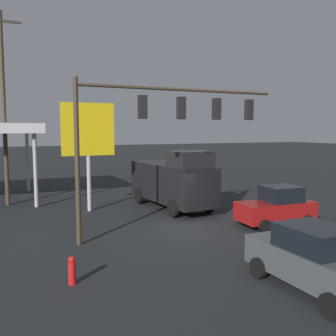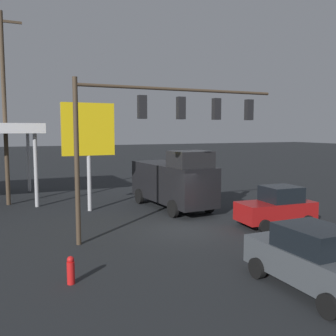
{
  "view_description": "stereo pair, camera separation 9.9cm",
  "coord_description": "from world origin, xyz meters",
  "px_view_note": "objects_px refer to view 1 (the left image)",
  "views": [
    {
      "loc": [
        8.05,
        15.72,
        4.73
      ],
      "look_at": [
        0.0,
        -2.0,
        2.75
      ],
      "focal_mm": 40.0,
      "sensor_mm": 36.0,
      "label": 1
    },
    {
      "loc": [
        7.96,
        15.76,
        4.73
      ],
      "look_at": [
        0.0,
        -2.0,
        2.75
      ],
      "focal_mm": 40.0,
      "sensor_mm": 36.0,
      "label": 2
    }
  ],
  "objects_px": {
    "delivery_truck": "(173,181)",
    "fire_hydrant": "(72,270)",
    "price_sign": "(88,133)",
    "hatchback_crossing": "(277,207)",
    "utility_pole": "(4,105)",
    "traffic_signal_assembly": "(165,119)",
    "sedan_far": "(315,259)"
  },
  "relations": [
    {
      "from": "delivery_truck",
      "to": "fire_hydrant",
      "type": "xyz_separation_m",
      "value": [
        7.58,
        8.81,
        -1.26
      ]
    },
    {
      "from": "price_sign",
      "to": "fire_hydrant",
      "type": "bearing_deg",
      "value": 74.54
    },
    {
      "from": "utility_pole",
      "to": "delivery_truck",
      "type": "relative_size",
      "value": 1.71
    },
    {
      "from": "price_sign",
      "to": "delivery_truck",
      "type": "bearing_deg",
      "value": 162.97
    },
    {
      "from": "traffic_signal_assembly",
      "to": "fire_hydrant",
      "type": "xyz_separation_m",
      "value": [
        4.89,
        3.95,
        -4.79
      ]
    },
    {
      "from": "fire_hydrant",
      "to": "utility_pole",
      "type": "bearing_deg",
      "value": -83.98
    },
    {
      "from": "fire_hydrant",
      "to": "sedan_far",
      "type": "bearing_deg",
      "value": 152.13
    },
    {
      "from": "utility_pole",
      "to": "hatchback_crossing",
      "type": "height_order",
      "value": "utility_pole"
    },
    {
      "from": "delivery_truck",
      "to": "fire_hydrant",
      "type": "relative_size",
      "value": 7.91
    },
    {
      "from": "price_sign",
      "to": "sedan_far",
      "type": "distance_m",
      "value": 14.59
    },
    {
      "from": "traffic_signal_assembly",
      "to": "price_sign",
      "type": "xyz_separation_m",
      "value": [
        2.05,
        -6.32,
        -0.69
      ]
    },
    {
      "from": "traffic_signal_assembly",
      "to": "delivery_truck",
      "type": "height_order",
      "value": "traffic_signal_assembly"
    },
    {
      "from": "utility_pole",
      "to": "fire_hydrant",
      "type": "relative_size",
      "value": 13.53
    },
    {
      "from": "traffic_signal_assembly",
      "to": "delivery_truck",
      "type": "bearing_deg",
      "value": -118.91
    },
    {
      "from": "sedan_far",
      "to": "delivery_truck",
      "type": "bearing_deg",
      "value": 174.54
    },
    {
      "from": "delivery_truck",
      "to": "sedan_far",
      "type": "height_order",
      "value": "delivery_truck"
    },
    {
      "from": "delivery_truck",
      "to": "hatchback_crossing",
      "type": "distance_m",
      "value": 6.56
    },
    {
      "from": "hatchback_crossing",
      "to": "fire_hydrant",
      "type": "bearing_deg",
      "value": 19.16
    },
    {
      "from": "price_sign",
      "to": "utility_pole",
      "type": "bearing_deg",
      "value": -41.74
    },
    {
      "from": "traffic_signal_assembly",
      "to": "delivery_truck",
      "type": "xyz_separation_m",
      "value": [
        -2.69,
        -4.87,
        -3.54
      ]
    },
    {
      "from": "price_sign",
      "to": "hatchback_crossing",
      "type": "relative_size",
      "value": 1.61
    },
    {
      "from": "utility_pole",
      "to": "fire_hydrant",
      "type": "distance_m",
      "value": 15.35
    },
    {
      "from": "price_sign",
      "to": "delivery_truck",
      "type": "relative_size",
      "value": 0.9
    },
    {
      "from": "traffic_signal_assembly",
      "to": "hatchback_crossing",
      "type": "height_order",
      "value": "traffic_signal_assembly"
    },
    {
      "from": "price_sign",
      "to": "hatchback_crossing",
      "type": "height_order",
      "value": "price_sign"
    },
    {
      "from": "price_sign",
      "to": "hatchback_crossing",
      "type": "distance_m",
      "value": 11.17
    },
    {
      "from": "traffic_signal_assembly",
      "to": "sedan_far",
      "type": "distance_m",
      "value": 8.65
    },
    {
      "from": "price_sign",
      "to": "sedan_far",
      "type": "relative_size",
      "value": 1.43
    },
    {
      "from": "delivery_truck",
      "to": "hatchback_crossing",
      "type": "relative_size",
      "value": 1.79
    },
    {
      "from": "traffic_signal_assembly",
      "to": "hatchback_crossing",
      "type": "relative_size",
      "value": 2.47
    },
    {
      "from": "price_sign",
      "to": "fire_hydrant",
      "type": "xyz_separation_m",
      "value": [
        2.84,
        10.26,
        -4.11
      ]
    },
    {
      "from": "hatchback_crossing",
      "to": "fire_hydrant",
      "type": "height_order",
      "value": "hatchback_crossing"
    }
  ]
}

